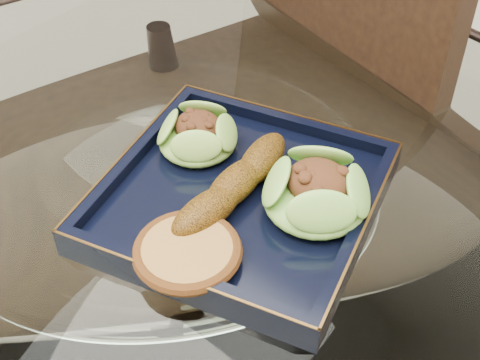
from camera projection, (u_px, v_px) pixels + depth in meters
The scene contains 7 objects.
dining_table at pixel (178, 308), 0.81m from camera, with size 1.13×1.13×0.77m.
dining_chair at pixel (262, 172), 1.04m from camera, with size 0.55×0.55×1.01m.
navy_plate at pixel (240, 201), 0.70m from camera, with size 0.27×0.27×0.02m, color black.
lettuce_wrap_left at pixel (197, 137), 0.74m from camera, with size 0.09×0.09×0.03m, color #65992C.
lettuce_wrap_right at pixel (316, 195), 0.66m from camera, with size 0.11×0.11×0.04m, color #589F2E.
roasted_plantain at pixel (235, 184), 0.68m from camera, with size 0.17×0.04×0.03m, color brown.
crumb_patty at pixel (187, 253), 0.62m from camera, with size 0.09×0.09×0.02m, color #B07E3A.
Camera 1 is at (0.36, -0.34, 1.26)m, focal length 50.00 mm.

